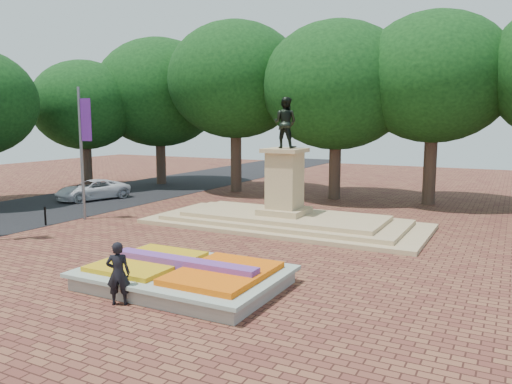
{
  "coord_description": "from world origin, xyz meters",
  "views": [
    {
      "loc": [
        10.16,
        -14.59,
        5.27
      ],
      "look_at": [
        0.3,
        4.33,
        2.2
      ],
      "focal_mm": 35.0,
      "sensor_mm": 36.0,
      "label": 1
    }
  ],
  "objects_px": {
    "van": "(93,190)",
    "pedestrian": "(118,273)",
    "monument": "(284,208)",
    "flower_bed": "(185,275)"
  },
  "relations": [
    {
      "from": "van",
      "to": "pedestrian",
      "type": "height_order",
      "value": "pedestrian"
    },
    {
      "from": "monument",
      "to": "van",
      "type": "xyz_separation_m",
      "value": [
        -14.82,
        1.64,
        -0.22
      ]
    },
    {
      "from": "pedestrian",
      "to": "flower_bed",
      "type": "bearing_deg",
      "value": -141.66
    },
    {
      "from": "flower_bed",
      "to": "monument",
      "type": "height_order",
      "value": "monument"
    },
    {
      "from": "flower_bed",
      "to": "monument",
      "type": "relative_size",
      "value": 0.45
    },
    {
      "from": "flower_bed",
      "to": "monument",
      "type": "bearing_deg",
      "value": 95.87
    },
    {
      "from": "van",
      "to": "monument",
      "type": "bearing_deg",
      "value": 12.81
    },
    {
      "from": "monument",
      "to": "pedestrian",
      "type": "relative_size",
      "value": 7.54
    },
    {
      "from": "flower_bed",
      "to": "pedestrian",
      "type": "xyz_separation_m",
      "value": [
        -0.75,
        -2.18,
        0.55
      ]
    },
    {
      "from": "van",
      "to": "flower_bed",
      "type": "bearing_deg",
      "value": -17.16
    }
  ]
}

